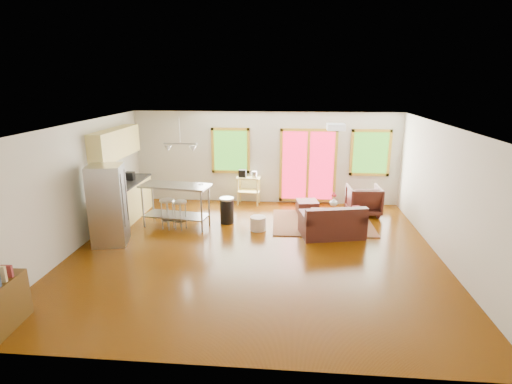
# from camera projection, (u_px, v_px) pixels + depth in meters

# --- Properties ---
(floor) EXTENTS (7.50, 7.00, 0.02)m
(floor) POSITION_uv_depth(u_px,v_px,m) (255.00, 251.00, 8.35)
(floor) COLOR #3D1D01
(floor) RESTS_ON ground
(ceiling) EXTENTS (7.50, 7.00, 0.02)m
(ceiling) POSITION_uv_depth(u_px,v_px,m) (255.00, 126.00, 7.63)
(ceiling) COLOR silver
(ceiling) RESTS_ON ground
(back_wall) EXTENTS (7.50, 0.02, 2.60)m
(back_wall) POSITION_uv_depth(u_px,v_px,m) (266.00, 158.00, 11.35)
(back_wall) COLOR beige
(back_wall) RESTS_ON ground
(left_wall) EXTENTS (0.02, 7.00, 2.60)m
(left_wall) POSITION_uv_depth(u_px,v_px,m) (75.00, 187.00, 8.30)
(left_wall) COLOR beige
(left_wall) RESTS_ON ground
(right_wall) EXTENTS (0.02, 7.00, 2.60)m
(right_wall) POSITION_uv_depth(u_px,v_px,m) (449.00, 196.00, 7.68)
(right_wall) COLOR beige
(right_wall) RESTS_ON ground
(front_wall) EXTENTS (7.50, 0.02, 2.60)m
(front_wall) POSITION_uv_depth(u_px,v_px,m) (228.00, 273.00, 4.63)
(front_wall) COLOR beige
(front_wall) RESTS_ON ground
(window_left) EXTENTS (1.10, 0.05, 1.30)m
(window_left) POSITION_uv_depth(u_px,v_px,m) (231.00, 151.00, 11.33)
(window_left) COLOR #285C15
(window_left) RESTS_ON back_wall
(french_doors) EXTENTS (1.60, 0.05, 2.10)m
(french_doors) POSITION_uv_depth(u_px,v_px,m) (308.00, 166.00, 11.26)
(french_doors) COLOR red
(french_doors) RESTS_ON back_wall
(window_right) EXTENTS (1.10, 0.05, 1.30)m
(window_right) POSITION_uv_depth(u_px,v_px,m) (370.00, 153.00, 11.01)
(window_right) COLOR #285C15
(window_right) RESTS_ON back_wall
(rug) EXTENTS (2.50, 1.96, 0.02)m
(rug) POSITION_uv_depth(u_px,v_px,m) (322.00, 223.00, 9.95)
(rug) COLOR #4D6337
(rug) RESTS_ON floor
(loveseat) EXTENTS (1.53, 1.06, 0.74)m
(loveseat) POSITION_uv_depth(u_px,v_px,m) (332.00, 224.00, 9.06)
(loveseat) COLOR black
(loveseat) RESTS_ON floor
(coffee_table) EXTENTS (0.93, 0.56, 0.37)m
(coffee_table) POSITION_uv_depth(u_px,v_px,m) (331.00, 213.00, 9.70)
(coffee_table) COLOR #3D280A
(coffee_table) RESTS_ON floor
(armchair) EXTENTS (0.87, 0.82, 0.85)m
(armchair) POSITION_uv_depth(u_px,v_px,m) (364.00, 199.00, 10.51)
(armchair) COLOR black
(armchair) RESTS_ON floor
(ottoman) EXTENTS (0.61, 0.61, 0.36)m
(ottoman) POSITION_uv_depth(u_px,v_px,m) (307.00, 207.00, 10.60)
(ottoman) COLOR black
(ottoman) RESTS_ON floor
(pouf) EXTENTS (0.50, 0.50, 0.33)m
(pouf) POSITION_uv_depth(u_px,v_px,m) (258.00, 223.00, 9.46)
(pouf) COLOR beige
(pouf) RESTS_ON floor
(vase) EXTENTS (0.22, 0.22, 0.34)m
(vase) POSITION_uv_depth(u_px,v_px,m) (334.00, 201.00, 9.97)
(vase) COLOR silver
(vase) RESTS_ON coffee_table
(book) EXTENTS (0.19, 0.09, 0.26)m
(book) POSITION_uv_depth(u_px,v_px,m) (354.00, 203.00, 9.79)
(book) COLOR maroon
(book) RESTS_ON coffee_table
(cabinets) EXTENTS (0.64, 2.24, 2.30)m
(cabinets) POSITION_uv_depth(u_px,v_px,m) (123.00, 184.00, 10.01)
(cabinets) COLOR #DBC668
(cabinets) RESTS_ON floor
(refrigerator) EXTENTS (0.83, 0.81, 1.74)m
(refrigerator) POSITION_uv_depth(u_px,v_px,m) (109.00, 205.00, 8.52)
(refrigerator) COLOR #B7BABC
(refrigerator) RESTS_ON floor
(island) EXTENTS (1.72, 0.89, 1.04)m
(island) POSITION_uv_depth(u_px,v_px,m) (176.00, 198.00, 9.58)
(island) COLOR #B7BABC
(island) RESTS_ON floor
(cup) EXTENTS (0.15, 0.12, 0.13)m
(cup) POSITION_uv_depth(u_px,v_px,m) (201.00, 185.00, 9.53)
(cup) COLOR silver
(cup) RESTS_ON island
(bar_stool_a) EXTENTS (0.45, 0.45, 0.73)m
(bar_stool_a) POSITION_uv_depth(u_px,v_px,m) (167.00, 207.00, 9.45)
(bar_stool_a) COLOR #B7BABC
(bar_stool_a) RESTS_ON floor
(bar_stool_b) EXTENTS (0.43, 0.43, 0.70)m
(bar_stool_b) POSITION_uv_depth(u_px,v_px,m) (180.00, 208.00, 9.43)
(bar_stool_b) COLOR #B7BABC
(bar_stool_b) RESTS_ON floor
(trash_can) EXTENTS (0.35, 0.35, 0.65)m
(trash_can) POSITION_uv_depth(u_px,v_px,m) (227.00, 210.00, 9.90)
(trash_can) COLOR black
(trash_can) RESTS_ON floor
(kitchen_cart) EXTENTS (0.69, 0.47, 1.00)m
(kitchen_cart) POSITION_uv_depth(u_px,v_px,m) (248.00, 181.00, 11.31)
(kitchen_cart) COLOR #DBC668
(kitchen_cart) RESTS_ON floor
(bookshelf) EXTENTS (0.36, 0.84, 0.97)m
(bookshelf) POSITION_uv_depth(u_px,v_px,m) (3.00, 304.00, 5.69)
(bookshelf) COLOR #3D280A
(bookshelf) RESTS_ON floor
(ceiling_flush) EXTENTS (0.35, 0.35, 0.12)m
(ceiling_flush) POSITION_uv_depth(u_px,v_px,m) (336.00, 127.00, 8.09)
(ceiling_flush) COLOR white
(ceiling_flush) RESTS_ON ceiling
(pendant_light) EXTENTS (0.80, 0.18, 0.79)m
(pendant_light) POSITION_uv_depth(u_px,v_px,m) (180.00, 148.00, 9.42)
(pendant_light) COLOR gray
(pendant_light) RESTS_ON ceiling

